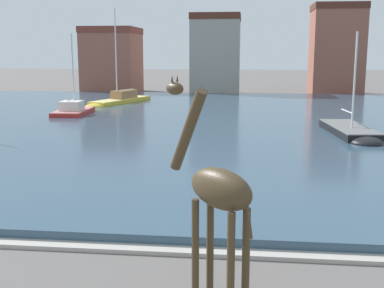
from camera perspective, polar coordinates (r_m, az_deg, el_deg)
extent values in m
cube|color=#334C60|center=(37.23, 1.39, 2.69)|extent=(87.25, 48.32, 0.37)
cube|color=#ADA89E|center=(13.78, -7.79, -11.96)|extent=(87.25, 0.50, 0.12)
cylinder|color=#42331E|center=(10.90, 0.39, -12.09)|extent=(0.16, 0.16, 2.24)
cylinder|color=#42331E|center=(11.15, 2.12, -11.56)|extent=(0.16, 0.16, 2.24)
cylinder|color=#42331E|center=(10.12, 4.53, -13.98)|extent=(0.16, 0.16, 2.24)
cylinder|color=#42331E|center=(10.39, 6.29, -13.33)|extent=(0.16, 0.16, 2.24)
ellipsoid|color=#42331E|center=(10.15, 3.35, -5.22)|extent=(1.69, 1.69, 0.86)
cylinder|color=#42331E|center=(10.73, -0.47, 1.53)|extent=(1.00, 1.00, 1.91)
ellipsoid|color=#42331E|center=(11.00, -2.02, 6.47)|extent=(0.58, 0.58, 0.29)
cone|color=#42331E|center=(10.94, -2.33, 7.63)|extent=(0.06, 0.06, 0.16)
cone|color=#42331E|center=(11.03, -1.73, 7.65)|extent=(0.06, 0.06, 0.16)
cylinder|color=#42331E|center=(9.68, 6.61, -8.26)|extent=(0.21, 0.21, 0.91)
cube|color=red|center=(41.17, -13.63, 3.37)|extent=(2.60, 5.13, 0.67)
ellipsoid|color=red|center=(43.43, -12.73, 3.77)|extent=(2.19, 1.86, 0.63)
cube|color=#C7716E|center=(41.12, -13.66, 3.87)|extent=(2.55, 5.02, 0.06)
cube|color=silver|center=(40.72, -13.83, 4.36)|extent=(1.72, 1.84, 0.74)
cylinder|color=silver|center=(41.25, -13.69, 8.13)|extent=(0.12, 0.12, 6.14)
cylinder|color=silver|center=(40.56, -13.91, 5.00)|extent=(0.18, 1.75, 0.08)
cube|color=black|center=(31.77, 17.79, 1.19)|extent=(2.76, 6.69, 0.79)
ellipsoid|color=black|center=(28.87, 19.57, 0.18)|extent=(2.12, 2.46, 0.76)
cube|color=slate|center=(31.71, 17.83, 1.96)|extent=(2.70, 6.56, 0.06)
cylinder|color=silver|center=(30.96, 18.39, 7.01)|extent=(0.12, 0.12, 5.74)
cylinder|color=silver|center=(32.21, 17.58, 3.66)|extent=(0.31, 2.28, 0.08)
cube|color=gold|center=(49.77, -8.28, 4.78)|extent=(4.63, 8.49, 0.69)
ellipsoid|color=gold|center=(46.58, -11.02, 4.30)|extent=(2.63, 3.33, 0.66)
cube|color=#DFCD77|center=(49.73, -8.29, 5.21)|extent=(4.54, 8.32, 0.06)
cube|color=#9E7047|center=(50.21, -7.90, 5.76)|extent=(2.26, 3.20, 0.79)
cylinder|color=silver|center=(49.00, -8.85, 10.22)|extent=(0.12, 0.12, 8.78)
cylinder|color=silver|center=(50.35, -7.78, 6.28)|extent=(1.06, 2.77, 0.08)
cube|color=#8E5142|center=(67.10, -9.24, 9.26)|extent=(6.73, 7.81, 7.75)
cube|color=brown|center=(67.15, -9.35, 12.91)|extent=(6.87, 7.96, 0.80)
cube|color=gray|center=(63.31, 2.77, 9.99)|extent=(6.06, 5.83, 9.26)
cube|color=#51281E|center=(63.46, 2.81, 14.53)|extent=(6.18, 5.94, 0.80)
cube|color=#8E5142|center=(65.75, 16.44, 10.13)|extent=(6.24, 5.89, 10.48)
cube|color=#51281E|center=(65.98, 16.71, 15.03)|extent=(6.37, 6.01, 0.80)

